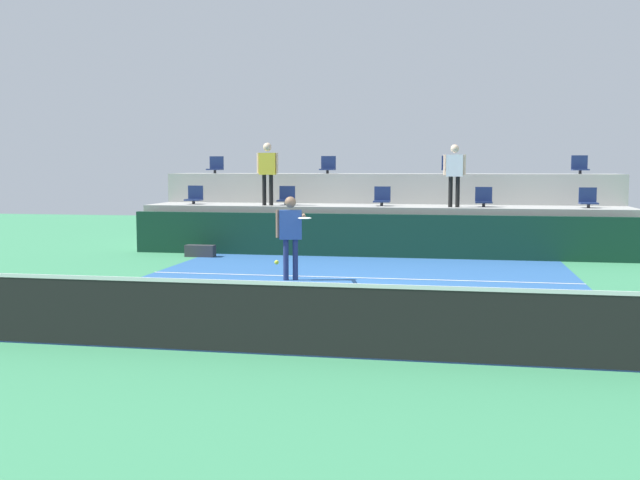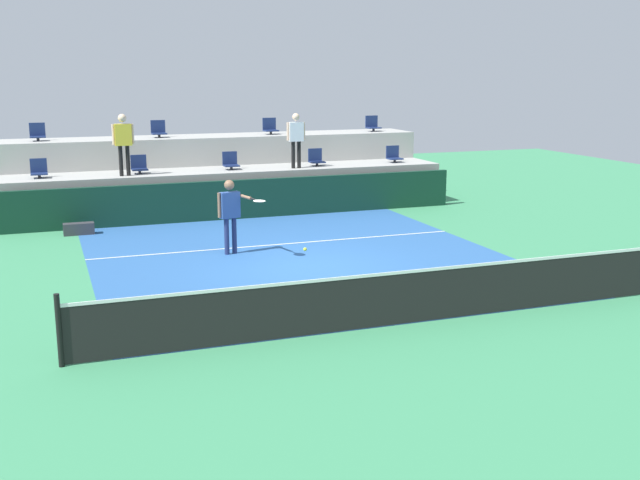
{
  "view_description": "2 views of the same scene",
  "coord_description": "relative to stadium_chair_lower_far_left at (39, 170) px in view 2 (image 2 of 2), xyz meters",
  "views": [
    {
      "loc": [
        1.93,
        -12.56,
        2.3
      ],
      "look_at": [
        -0.27,
        -0.6,
        1.09
      ],
      "focal_mm": 41.2,
      "sensor_mm": 36.0,
      "label": 1
    },
    {
      "loc": [
        -5.27,
        -14.84,
        4.09
      ],
      "look_at": [
        -0.19,
        -0.95,
        0.82
      ],
      "focal_mm": 43.04,
      "sensor_mm": 36.0,
      "label": 2
    }
  ],
  "objects": [
    {
      "name": "ground_plane",
      "position": [
        5.32,
        -7.23,
        -1.46
      ],
      "size": [
        40.0,
        40.0,
        0.0
      ],
      "primitive_type": "plane",
      "color": "#388456"
    },
    {
      "name": "court_inner_paint",
      "position": [
        5.32,
        -6.23,
        -1.46
      ],
      "size": [
        9.0,
        10.0,
        0.01
      ],
      "primitive_type": "cube",
      "color": "#285693",
      "rests_on": "ground_plane"
    },
    {
      "name": "court_service_line",
      "position": [
        5.32,
        -4.83,
        -1.46
      ],
      "size": [
        9.0,
        0.06,
        0.0
      ],
      "primitive_type": "cube",
      "color": "white",
      "rests_on": "ground_plane"
    },
    {
      "name": "tennis_net",
      "position": [
        5.32,
        -11.23,
        -0.97
      ],
      "size": [
        10.48,
        0.08,
        1.07
      ],
      "color": "black",
      "rests_on": "ground_plane"
    },
    {
      "name": "sponsor_backboard",
      "position": [
        5.32,
        -1.23,
        -0.91
      ],
      "size": [
        13.0,
        0.16,
        1.1
      ],
      "primitive_type": "cube",
      "color": "#0F3323",
      "rests_on": "ground_plane"
    },
    {
      "name": "seating_tier_lower",
      "position": [
        5.32,
        0.07,
        -0.84
      ],
      "size": [
        13.0,
        1.8,
        1.25
      ],
      "primitive_type": "cube",
      "color": "#9E9E99",
      "rests_on": "ground_plane"
    },
    {
      "name": "seating_tier_upper",
      "position": [
        5.32,
        1.87,
        -0.41
      ],
      "size": [
        13.0,
        1.8,
        2.1
      ],
      "primitive_type": "cube",
      "color": "#9E9E99",
      "rests_on": "ground_plane"
    },
    {
      "name": "stadium_chair_lower_far_left",
      "position": [
        0.0,
        0.0,
        0.0
      ],
      "size": [
        0.44,
        0.4,
        0.52
      ],
      "color": "#2D2D33",
      "rests_on": "seating_tier_lower"
    },
    {
      "name": "stadium_chair_lower_left",
      "position": [
        2.67,
        0.0,
        0.0
      ],
      "size": [
        0.44,
        0.4,
        0.52
      ],
      "color": "#2D2D33",
      "rests_on": "seating_tier_lower"
    },
    {
      "name": "stadium_chair_lower_center",
      "position": [
        5.32,
        0.0,
        0.0
      ],
      "size": [
        0.44,
        0.4,
        0.52
      ],
      "color": "#2D2D33",
      "rests_on": "seating_tier_lower"
    },
    {
      "name": "stadium_chair_lower_right",
      "position": [
        8.0,
        0.0,
        0.0
      ],
      "size": [
        0.44,
        0.4,
        0.52
      ],
      "color": "#2D2D33",
      "rests_on": "seating_tier_lower"
    },
    {
      "name": "stadium_chair_lower_far_right",
      "position": [
        10.63,
        0.0,
        0.0
      ],
      "size": [
        0.44,
        0.4,
        0.52
      ],
      "color": "#2D2D33",
      "rests_on": "seating_tier_lower"
    },
    {
      "name": "stadium_chair_upper_far_left",
      "position": [
        0.04,
        1.8,
        0.85
      ],
      "size": [
        0.44,
        0.4,
        0.52
      ],
      "color": "#2D2D33",
      "rests_on": "seating_tier_upper"
    },
    {
      "name": "stadium_chair_upper_left",
      "position": [
        3.53,
        1.8,
        0.85
      ],
      "size": [
        0.44,
        0.4,
        0.52
      ],
      "color": "#2D2D33",
      "rests_on": "seating_tier_upper"
    },
    {
      "name": "stadium_chair_upper_right",
      "position": [
        7.08,
        1.8,
        0.85
      ],
      "size": [
        0.44,
        0.4,
        0.52
      ],
      "color": "#2D2D33",
      "rests_on": "seating_tier_upper"
    },
    {
      "name": "stadium_chair_upper_far_right",
      "position": [
        10.68,
        1.8,
        0.85
      ],
      "size": [
        0.44,
        0.4,
        0.52
      ],
      "color": "#2D2D33",
      "rests_on": "seating_tier_upper"
    },
    {
      "name": "tennis_player",
      "position": [
        4.01,
        -5.4,
        -0.42
      ],
      "size": [
        0.92,
        1.15,
        1.7
      ],
      "color": "navy",
      "rests_on": "ground_plane"
    },
    {
      "name": "spectator_in_grey",
      "position": [
        2.24,
        -0.38,
        0.81
      ],
      "size": [
        0.59,
        0.23,
        1.7
      ],
      "color": "black",
      "rests_on": "seating_tier_lower"
    },
    {
      "name": "spectator_leaning_on_rail",
      "position": [
        7.23,
        -0.38,
        0.76
      ],
      "size": [
        0.57,
        0.22,
        1.62
      ],
      "color": "black",
      "rests_on": "seating_tier_lower"
    },
    {
      "name": "tennis_ball",
      "position": [
        4.57,
        -8.91,
        -0.63
      ],
      "size": [
        0.07,
        0.07,
        0.07
      ],
      "color": "#CCE033"
    },
    {
      "name": "equipment_bag",
      "position": [
        0.85,
        -1.96,
        -1.31
      ],
      "size": [
        0.76,
        0.28,
        0.3
      ],
      "primitive_type": "cube",
      "color": "#333338",
      "rests_on": "ground_plane"
    }
  ]
}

